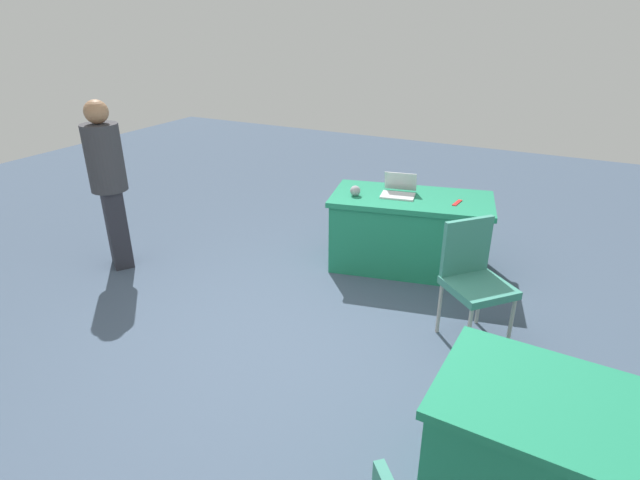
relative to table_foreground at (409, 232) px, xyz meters
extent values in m
plane|color=#3D4C60|center=(0.28, 1.72, -0.37)|extent=(14.40, 14.40, 0.00)
cube|color=#1E7A56|center=(0.00, 0.00, 0.34)|extent=(1.67, 1.08, 0.05)
cube|color=#1E7A56|center=(0.00, 0.00, -0.03)|extent=(1.60, 1.03, 0.69)
cube|color=#1E7A56|center=(-1.74, 2.43, 0.34)|extent=(1.69, 0.87, 0.05)
cylinder|color=#9E9993|center=(-1.13, 1.01, -0.15)|extent=(0.03, 0.03, 0.45)
cylinder|color=#9E9993|center=(-0.87, 1.29, -0.15)|extent=(0.03, 0.03, 0.45)
cylinder|color=#9E9993|center=(-0.85, 0.76, -0.15)|extent=(0.03, 0.03, 0.45)
cylinder|color=#9E9993|center=(-0.59, 1.04, -0.15)|extent=(0.03, 0.03, 0.45)
cube|color=#387F70|center=(-0.86, 1.02, 0.10)|extent=(0.62, 0.62, 0.06)
cube|color=#387F70|center=(-0.71, 0.89, 0.36)|extent=(0.31, 0.34, 0.45)
cube|color=#26262D|center=(2.62, 1.31, 0.03)|extent=(0.33, 0.30, 0.80)
cylinder|color=#333338|center=(2.62, 1.31, 0.75)|extent=(0.47, 0.47, 0.64)
sphere|color=#936B4C|center=(2.62, 1.31, 1.18)|extent=(0.22, 0.22, 0.22)
cube|color=silver|center=(0.13, 0.05, 0.38)|extent=(0.36, 0.28, 0.02)
cube|color=#B7B7BC|center=(0.15, -0.09, 0.48)|extent=(0.32, 0.13, 0.19)
sphere|color=gray|center=(0.50, 0.22, 0.42)|extent=(0.10, 0.10, 0.10)
cube|color=red|center=(-0.43, -0.02, 0.37)|extent=(0.06, 0.18, 0.01)
camera|label=1|loc=(-1.29, 4.49, 1.97)|focal=28.08mm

